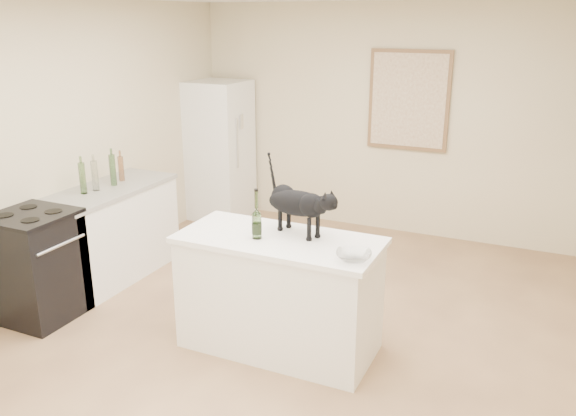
{
  "coord_description": "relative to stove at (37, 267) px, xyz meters",
  "views": [
    {
      "loc": [
        1.85,
        -3.84,
        2.44
      ],
      "look_at": [
        0.15,
        -0.15,
        1.12
      ],
      "focal_mm": 36.96,
      "sensor_mm": 36.0,
      "label": 1
    }
  ],
  "objects": [
    {
      "name": "island_base",
      "position": [
        2.05,
        0.4,
        -0.02
      ],
      "size": [
        1.44,
        0.67,
        0.86
      ],
      "primitive_type": "cube",
      "color": "white",
      "rests_on": "floor"
    },
    {
      "name": "artwork_frame",
      "position": [
        2.25,
        3.32,
        1.1
      ],
      "size": [
        0.9,
        0.03,
        1.1
      ],
      "primitive_type": "cube",
      "color": "brown",
      "rests_on": "wall_back"
    },
    {
      "name": "fridge",
      "position": [
        0.0,
        2.95,
        0.4
      ],
      "size": [
        0.68,
        0.68,
        1.7
      ],
      "primitive_type": "cube",
      "color": "white",
      "rests_on": "floor"
    },
    {
      "name": "glass_bowl",
      "position": [
        2.68,
        0.23,
        0.48
      ],
      "size": [
        0.29,
        0.29,
        0.06
      ],
      "primitive_type": "imported",
      "rotation": [
        0.0,
        0.0,
        0.3
      ],
      "color": "silver",
      "rests_on": "island_top"
    },
    {
      "name": "wall_back",
      "position": [
        1.95,
        3.35,
        0.85
      ],
      "size": [
        4.5,
        0.0,
        4.5
      ],
      "primitive_type": "plane",
      "rotation": [
        1.57,
        0.0,
        0.0
      ],
      "color": "beige",
      "rests_on": "ground"
    },
    {
      "name": "floor",
      "position": [
        1.95,
        0.6,
        -0.45
      ],
      "size": [
        5.5,
        5.5,
        0.0
      ],
      "primitive_type": "plane",
      "color": "tan",
      "rests_on": "ground"
    },
    {
      "name": "wine_bottle",
      "position": [
        1.91,
        0.32,
        0.61
      ],
      "size": [
        0.09,
        0.09,
        0.33
      ],
      "primitive_type": "cylinder",
      "rotation": [
        0.0,
        0.0,
        -0.3
      ],
      "color": "#305120",
      "rests_on": "island_top"
    },
    {
      "name": "black_cat",
      "position": [
        2.14,
        0.54,
        0.66
      ],
      "size": [
        0.63,
        0.38,
        0.42
      ],
      "primitive_type": null,
      "rotation": [
        0.0,
        0.0,
        -0.37
      ],
      "color": "black",
      "rests_on": "island_top"
    },
    {
      "name": "wall_left",
      "position": [
        -0.3,
        0.6,
        0.85
      ],
      "size": [
        0.0,
        5.5,
        5.5
      ],
      "primitive_type": "plane",
      "rotation": [
        1.57,
        0.0,
        1.57
      ],
      "color": "beige",
      "rests_on": "ground"
    },
    {
      "name": "left_countertop",
      "position": [
        0.0,
        0.9,
        0.43
      ],
      "size": [
        0.62,
        1.44,
        0.04
      ],
      "primitive_type": "cube",
      "color": "gray",
      "rests_on": "left_cabinets"
    },
    {
      "name": "artwork_canvas",
      "position": [
        2.25,
        3.3,
        1.1
      ],
      "size": [
        0.82,
        0.0,
        1.02
      ],
      "primitive_type": "cube",
      "color": "beige",
      "rests_on": "wall_back"
    },
    {
      "name": "stove",
      "position": [
        0.0,
        0.0,
        0.0
      ],
      "size": [
        0.6,
        0.6,
        0.9
      ],
      "primitive_type": "cube",
      "color": "black",
      "rests_on": "floor"
    },
    {
      "name": "fridge_paper",
      "position": [
        0.34,
        2.95,
        0.79
      ],
      "size": [
        0.03,
        0.13,
        0.18
      ],
      "primitive_type": "cube",
      "rotation": [
        0.0,
        0.0,
        0.2
      ],
      "color": "beige",
      "rests_on": "fridge"
    },
    {
      "name": "island_top",
      "position": [
        2.05,
        0.4,
        0.43
      ],
      "size": [
        1.5,
        0.7,
        0.04
      ],
      "primitive_type": "cube",
      "color": "white",
      "rests_on": "island_base"
    },
    {
      "name": "counter_bottle_cluster",
      "position": [
        -0.02,
        0.9,
        0.59
      ],
      "size": [
        0.12,
        0.56,
        0.3
      ],
      "color": "#18481A",
      "rests_on": "left_countertop"
    },
    {
      "name": "left_cabinets",
      "position": [
        0.0,
        0.9,
        -0.02
      ],
      "size": [
        0.6,
        1.4,
        0.86
      ],
      "primitive_type": "cube",
      "color": "white",
      "rests_on": "floor"
    }
  ]
}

